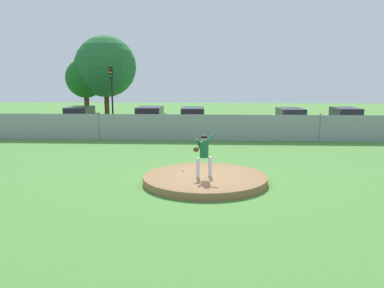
{
  "coord_description": "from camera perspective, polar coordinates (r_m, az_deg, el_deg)",
  "views": [
    {
      "loc": [
        0.23,
        -14.51,
        3.92
      ],
      "look_at": [
        -0.55,
        1.18,
        1.27
      ],
      "focal_mm": 37.43,
      "sensor_mm": 36.0,
      "label": 1
    }
  ],
  "objects": [
    {
      "name": "tree_broad_right",
      "position": [
        38.84,
        -14.91,
        9.05
      ],
      "size": [
        3.68,
        3.68,
        5.64
      ],
      "color": "#4C331E",
      "rests_on": "ground_plane"
    },
    {
      "name": "ground_plane",
      "position": [
        20.88,
        2.16,
        -1.24
      ],
      "size": [
        80.0,
        80.0,
        0.0
      ],
      "primitive_type": "plane",
      "color": "#4C8438"
    },
    {
      "name": "parked_car_white",
      "position": [
        29.92,
        13.81,
        3.32
      ],
      "size": [
        2.05,
        4.82,
        1.66
      ],
      "color": "silver",
      "rests_on": "ground_plane"
    },
    {
      "name": "tree_tall_centre",
      "position": [
        38.67,
        -12.22,
        10.74
      ],
      "size": [
        5.68,
        5.68,
        7.68
      ],
      "color": "#4C331E",
      "rests_on": "ground_plane"
    },
    {
      "name": "traffic_cone_orange",
      "position": [
        31.74,
        6.97,
        2.9
      ],
      "size": [
        0.4,
        0.4,
        0.55
      ],
      "color": "orange",
      "rests_on": "asphalt_strip"
    },
    {
      "name": "asphalt_strip",
      "position": [
        29.28,
        2.37,
        1.89
      ],
      "size": [
        44.0,
        7.0,
        0.01
      ],
      "primitive_type": "cube",
      "color": "#2B2B2D",
      "rests_on": "ground_plane"
    },
    {
      "name": "chainlink_fence",
      "position": [
        24.71,
        2.29,
        2.35
      ],
      "size": [
        34.1,
        0.07,
        1.72
      ],
      "color": "gray",
      "rests_on": "ground_plane"
    },
    {
      "name": "parked_car_silver",
      "position": [
        30.59,
        20.98,
        3.15
      ],
      "size": [
        1.88,
        4.61,
        1.74
      ],
      "color": "#B7BABF",
      "rests_on": "ground_plane"
    },
    {
      "name": "parked_car_charcoal",
      "position": [
        29.76,
        -6.01,
        3.57
      ],
      "size": [
        1.98,
        4.69,
        1.72
      ],
      "color": "#232328",
      "rests_on": "ground_plane"
    },
    {
      "name": "baseball",
      "position": [
        15.67,
        -1.27,
        -3.75
      ],
      "size": [
        0.07,
        0.07,
        0.07
      ],
      "primitive_type": "sphere",
      "color": "white",
      "rests_on": "pitchers_mound"
    },
    {
      "name": "traffic_light_near",
      "position": [
        34.59,
        -11.39,
        8.24
      ],
      "size": [
        0.28,
        0.46,
        4.7
      ],
      "color": "black",
      "rests_on": "ground_plane"
    },
    {
      "name": "pitcher_youth",
      "position": [
        14.59,
        1.69,
        -1.11
      ],
      "size": [
        0.8,
        0.37,
        1.61
      ],
      "color": "silver",
      "rests_on": "pitchers_mound"
    },
    {
      "name": "parked_car_teal",
      "position": [
        31.14,
        -15.68,
        3.51
      ],
      "size": [
        1.88,
        4.82,
        1.7
      ],
      "color": "#146066",
      "rests_on": "ground_plane"
    },
    {
      "name": "parked_car_burgundy",
      "position": [
        29.58,
        0.08,
        3.54
      ],
      "size": [
        1.99,
        4.61,
        1.67
      ],
      "color": "maroon",
      "rests_on": "ground_plane"
    },
    {
      "name": "pitchers_mound",
      "position": [
        15.0,
        1.87,
        -5.04
      ],
      "size": [
        4.62,
        4.62,
        0.27
      ],
      "primitive_type": "cylinder",
      "color": "olive",
      "rests_on": "ground_plane"
    }
  ]
}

